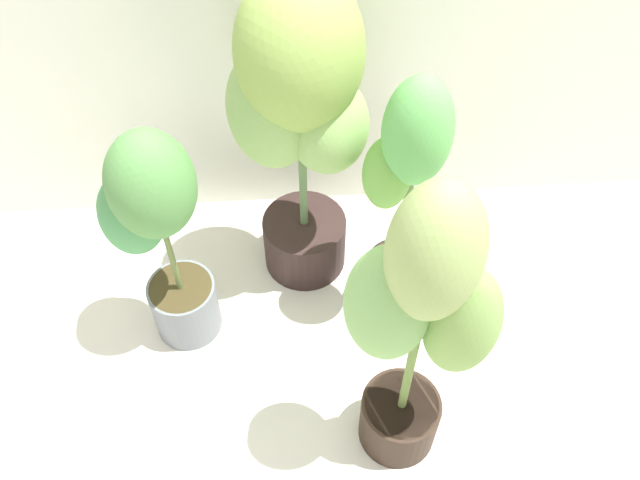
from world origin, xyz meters
TOP-DOWN VIEW (x-y plane):
  - ground_plane at (0.00, 0.00)m, footprint 8.00×8.00m
  - potted_plant_front_right at (0.26, -0.06)m, footprint 0.39×0.28m
  - potted_plant_back_left at (-0.35, 0.34)m, footprint 0.32×0.30m
  - potted_plant_back_right at (0.31, 0.39)m, footprint 0.26×0.24m
  - potted_plant_back_center at (0.04, 0.57)m, footprint 0.44×0.37m

SIDE VIEW (x-z plane):
  - ground_plane at x=0.00m, z-range 0.00..0.00m
  - potted_plant_back_left at x=-0.35m, z-range 0.06..0.86m
  - potted_plant_back_right at x=0.31m, z-range 0.04..0.93m
  - potted_plant_front_right at x=0.26m, z-range 0.08..1.09m
  - potted_plant_back_center at x=0.04m, z-range 0.12..1.18m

